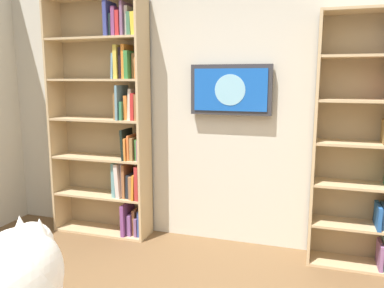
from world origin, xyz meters
name	(u,v)px	position (x,y,z in m)	size (l,w,h in m)	color
wall_back	(224,94)	(0.00, -2.23, 1.35)	(4.52, 0.06, 2.70)	beige
bookshelf_left	(378,147)	(-1.25, -2.06, 0.98)	(0.77, 0.28, 1.99)	tan
bookshelf_right	(112,120)	(1.03, -2.06, 1.10)	(0.95, 0.28, 2.22)	tan
wall_mounted_tv	(231,90)	(-0.08, -2.15, 1.39)	(0.70, 0.07, 0.43)	#333338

